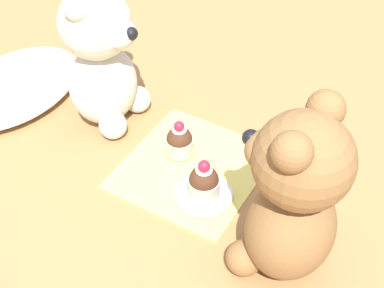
% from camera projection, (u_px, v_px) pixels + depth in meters
% --- Properties ---
extents(ground_plane, '(4.00, 4.00, 0.00)m').
position_uv_depth(ground_plane, '(192.00, 169.00, 0.89)').
color(ground_plane, '#9E7042').
extents(knitted_placemat, '(0.23, 0.22, 0.01)m').
position_uv_depth(knitted_placemat, '(192.00, 167.00, 0.89)').
color(knitted_placemat, '#E0D166').
rests_on(knitted_placemat, ground_plane).
extents(tulle_cloth, '(0.29, 0.21, 0.04)m').
position_uv_depth(tulle_cloth, '(15.00, 85.00, 1.03)').
color(tulle_cloth, white).
rests_on(tulle_cloth, ground_plane).
extents(teddy_bear_cream, '(0.14, 0.14, 0.26)m').
position_uv_depth(teddy_bear_cream, '(102.00, 59.00, 0.90)').
color(teddy_bear_cream, silver).
rests_on(teddy_bear_cream, ground_plane).
extents(teddy_bear_tan, '(0.14, 0.14, 0.27)m').
position_uv_depth(teddy_bear_tan, '(293.00, 198.00, 0.67)').
color(teddy_bear_tan, olive).
rests_on(teddy_bear_tan, ground_plane).
extents(cupcake_near_cream_bear, '(0.05, 0.05, 0.07)m').
position_uv_depth(cupcake_near_cream_bear, '(179.00, 141.00, 0.90)').
color(cupcake_near_cream_bear, '#B2ADA3').
rests_on(cupcake_near_cream_bear, knitted_placemat).
extents(saucer_plate, '(0.09, 0.09, 0.01)m').
position_uv_depth(saucer_plate, '(204.00, 195.00, 0.84)').
color(saucer_plate, silver).
rests_on(saucer_plate, knitted_placemat).
extents(cupcake_near_tan_bear, '(0.05, 0.05, 0.07)m').
position_uv_depth(cupcake_near_tan_bear, '(204.00, 182.00, 0.82)').
color(cupcake_near_tan_bear, '#B2ADA3').
rests_on(cupcake_near_tan_bear, saucer_plate).
extents(juice_glass, '(0.06, 0.06, 0.07)m').
position_uv_depth(juice_glass, '(311.00, 145.00, 0.88)').
color(juice_glass, '#DB3356').
rests_on(juice_glass, ground_plane).
extents(teaspoon, '(0.05, 0.10, 0.01)m').
position_uv_depth(teaspoon, '(299.00, 193.00, 0.85)').
color(teaspoon, silver).
rests_on(teaspoon, ground_plane).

